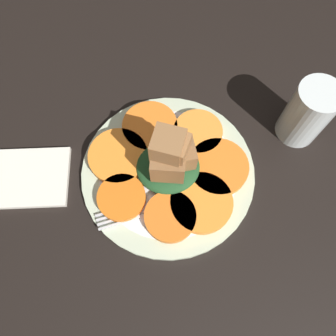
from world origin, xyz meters
TOP-DOWN VIEW (x-y plane):
  - table_slab at (0.00, 0.00)cm, footprint 120.00×120.00cm
  - plate at (0.00, 0.00)cm, footprint 26.10×26.10cm
  - carrot_slice_0 at (-2.54, 7.24)cm, footprint 8.63×8.63cm
  - carrot_slice_1 at (-7.42, 2.36)cm, footprint 8.95×8.95cm
  - carrot_slice_2 at (-6.83, -4.20)cm, footprint 6.96×6.96cm
  - carrot_slice_3 at (-0.34, -7.23)cm, footprint 7.32×7.32cm
  - carrot_slice_4 at (4.54, -5.39)cm, footprint 8.95×8.95cm
  - carrot_slice_5 at (7.46, 0.32)cm, footprint 9.01×9.01cm
  - carrot_slice_6 at (4.88, 5.93)cm, footprint 7.63×7.63cm
  - center_pile at (0.25, -0.01)cm, footprint 9.37×8.44cm
  - fork at (-2.24, -5.39)cm, footprint 17.49×6.31cm
  - water_glass at (20.85, 6.61)cm, footprint 6.42×6.42cm
  - napkin at (-22.96, 0.06)cm, footprint 15.68×9.41cm

SIDE VIEW (x-z plane):
  - table_slab at x=0.00cm, z-range 0.00..2.00cm
  - napkin at x=-22.96cm, z-range 2.00..2.80cm
  - plate at x=0.00cm, z-range 1.99..3.04cm
  - fork at x=-2.24cm, z-range 3.10..3.50cm
  - carrot_slice_0 at x=-2.54cm, z-range 3.10..4.45cm
  - carrot_slice_1 at x=-7.42cm, z-range 3.10..4.45cm
  - carrot_slice_2 at x=-6.83cm, z-range 3.10..4.45cm
  - carrot_slice_3 at x=-0.34cm, z-range 3.10..4.45cm
  - carrot_slice_4 at x=4.54cm, z-range 3.10..4.45cm
  - carrot_slice_5 at x=7.46cm, z-range 3.10..4.45cm
  - carrot_slice_6 at x=4.88cm, z-range 3.10..4.45cm
  - center_pile at x=0.25cm, z-range 1.92..12.33cm
  - water_glass at x=20.85cm, z-range 2.00..12.34cm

